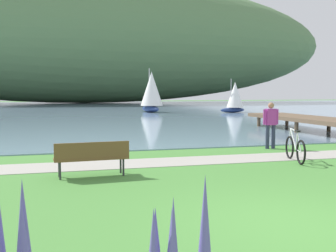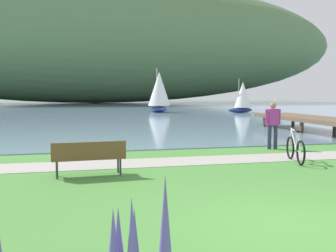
% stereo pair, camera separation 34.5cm
% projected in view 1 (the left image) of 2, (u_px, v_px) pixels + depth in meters
% --- Properties ---
extents(ground_plane, '(200.00, 200.00, 0.00)m').
position_uv_depth(ground_plane, '(295.00, 224.00, 6.22)').
color(ground_plane, '#478438').
extents(bay_water, '(180.00, 80.00, 0.04)m').
position_uv_depth(bay_water, '(89.00, 108.00, 52.80)').
color(bay_water, '#7A99B2').
rests_on(bay_water, ground).
extents(distant_hillside, '(104.30, 28.00, 25.06)m').
position_uv_depth(distant_hillside, '(85.00, 40.00, 78.72)').
color(distant_hillside, '#567A4C').
rests_on(distant_hillside, bay_water).
extents(shoreline_path, '(60.00, 1.50, 0.01)m').
position_uv_depth(shoreline_path, '(183.00, 161.00, 11.94)').
color(shoreline_path, '#A39E93').
rests_on(shoreline_path, ground).
extents(park_bench_near_camera, '(1.83, 0.60, 0.88)m').
position_uv_depth(park_bench_near_camera, '(92.00, 156.00, 9.69)').
color(park_bench_near_camera, brown).
rests_on(park_bench_near_camera, ground).
extents(bicycle_leaning_near_bench, '(0.51, 1.73, 1.01)m').
position_uv_depth(bicycle_leaning_near_bench, '(295.00, 148.00, 11.88)').
color(bicycle_leaning_near_bench, black).
rests_on(bicycle_leaning_near_bench, ground).
extents(person_at_shoreline, '(0.61, 0.23, 1.71)m').
position_uv_depth(person_at_shoreline, '(271.00, 122.00, 14.61)').
color(person_at_shoreline, '#282D47').
rests_on(person_at_shoreline, ground).
extents(sailboat_nearest_to_shore, '(2.68, 4.06, 4.62)m').
position_uv_depth(sailboat_nearest_to_shore, '(151.00, 91.00, 41.42)').
color(sailboat_nearest_to_shore, navy).
rests_on(sailboat_nearest_to_shore, bay_water).
extents(sailboat_mid_bay, '(3.05, 2.07, 3.46)m').
position_uv_depth(sailboat_mid_bay, '(235.00, 97.00, 40.90)').
color(sailboat_mid_bay, navy).
rests_on(sailboat_mid_bay, bay_water).
extents(pier_dock, '(2.40, 10.00, 0.80)m').
position_uv_depth(pier_dock, '(313.00, 120.00, 20.41)').
color(pier_dock, brown).
rests_on(pier_dock, ground).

